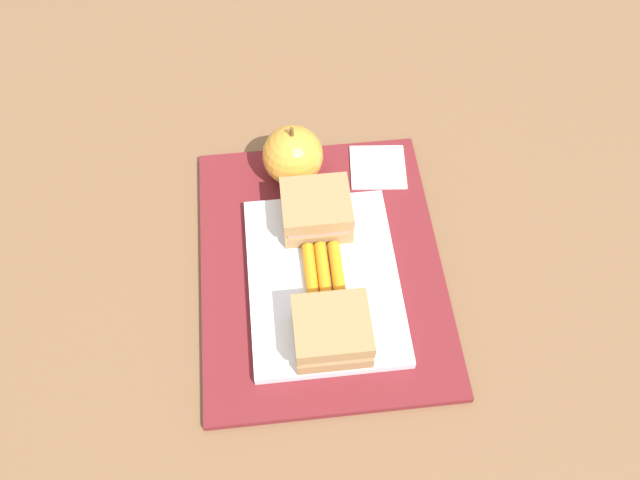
# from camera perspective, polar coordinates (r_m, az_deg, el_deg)

# --- Properties ---
(ground_plane) EXTENTS (2.40, 2.40, 0.00)m
(ground_plane) POSITION_cam_1_polar(r_m,az_deg,el_deg) (0.80, 0.10, -2.39)
(ground_plane) COLOR brown
(lunchbag_mat) EXTENTS (0.36, 0.28, 0.01)m
(lunchbag_mat) POSITION_cam_1_polar(r_m,az_deg,el_deg) (0.79, 0.10, -2.21)
(lunchbag_mat) COLOR maroon
(lunchbag_mat) RESTS_ON ground_plane
(food_tray) EXTENTS (0.23, 0.17, 0.01)m
(food_tray) POSITION_cam_1_polar(r_m,az_deg,el_deg) (0.77, 0.30, -3.37)
(food_tray) COLOR white
(food_tray) RESTS_ON lunchbag_mat
(sandwich_half_left) EXTENTS (0.07, 0.08, 0.04)m
(sandwich_half_left) POSITION_cam_1_polar(r_m,az_deg,el_deg) (0.71, 1.02, -7.70)
(sandwich_half_left) COLOR #9E7A4C
(sandwich_half_left) RESTS_ON food_tray
(sandwich_half_right) EXTENTS (0.07, 0.08, 0.04)m
(sandwich_half_right) POSITION_cam_1_polar(r_m,az_deg,el_deg) (0.79, -0.32, 2.53)
(sandwich_half_right) COLOR #9E7A4C
(sandwich_half_right) RESTS_ON food_tray
(carrot_sticks_bundle) EXTENTS (0.08, 0.04, 0.02)m
(carrot_sticks_bundle) POSITION_cam_1_polar(r_m,az_deg,el_deg) (0.76, 0.34, -2.84)
(carrot_sticks_bundle) COLOR orange
(carrot_sticks_bundle) RESTS_ON food_tray
(apple) EXTENTS (0.08, 0.08, 0.09)m
(apple) POSITION_cam_1_polar(r_m,az_deg,el_deg) (0.84, -2.31, 7.13)
(apple) COLOR gold
(apple) RESTS_ON lunchbag_mat
(paper_napkin) EXTENTS (0.08, 0.08, 0.00)m
(paper_napkin) POSITION_cam_1_polar(r_m,az_deg,el_deg) (0.87, 4.90, 6.14)
(paper_napkin) COLOR white
(paper_napkin) RESTS_ON lunchbag_mat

